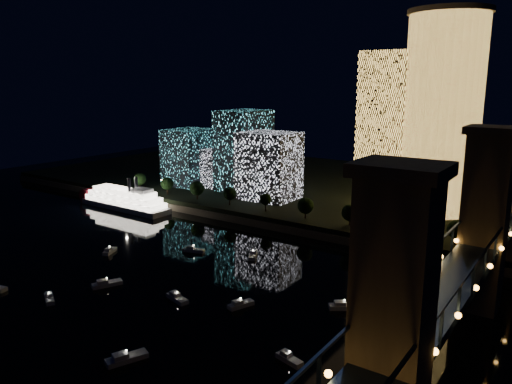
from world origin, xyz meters
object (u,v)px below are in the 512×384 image
at_px(tower_cylindrical, 442,114).
at_px(tower_rectangular, 387,130).
at_px(riverboat, 121,199).
at_px(truss_bridge, 432,318).

height_order(tower_cylindrical, tower_rectangular, tower_cylindrical).
distance_m(tower_rectangular, riverboat, 131.31).
distance_m(truss_bridge, riverboat, 180.42).
bearing_deg(riverboat, tower_rectangular, 29.55).
relative_size(tower_rectangular, riverboat, 1.23).
xyz_separation_m(tower_cylindrical, truss_bridge, (34.42, -128.92, -31.40)).
xyz_separation_m(tower_rectangular, riverboat, (-110.04, -62.39, -35.25)).
distance_m(tower_rectangular, truss_bridge, 142.06).
height_order(tower_rectangular, truss_bridge, tower_rectangular).
relative_size(truss_bridge, riverboat, 4.74).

